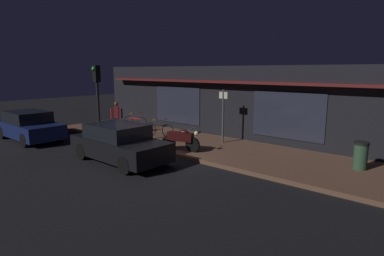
# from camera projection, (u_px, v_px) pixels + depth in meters

# --- Properties ---
(ground_plane) EXTENTS (60.00, 60.00, 0.00)m
(ground_plane) POSITION_uv_depth(u_px,v_px,m) (149.00, 161.00, 11.98)
(ground_plane) COLOR black
(sidewalk_slab) EXTENTS (18.00, 4.00, 0.15)m
(sidewalk_slab) POSITION_uv_depth(u_px,v_px,m) (199.00, 145.00, 14.21)
(sidewalk_slab) COLOR brown
(sidewalk_slab) RESTS_ON ground_plane
(storefront_building) EXTENTS (18.00, 3.30, 3.60)m
(storefront_building) POSITION_uv_depth(u_px,v_px,m) (241.00, 101.00, 16.42)
(storefront_building) COLOR black
(storefront_building) RESTS_ON ground_plane
(motorcycle) EXTENTS (1.68, 0.67, 0.97)m
(motorcycle) POSITION_uv_depth(u_px,v_px,m) (181.00, 139.00, 12.85)
(motorcycle) COLOR black
(motorcycle) RESTS_ON sidewalk_slab
(bicycle_parked) EXTENTS (1.61, 0.56, 0.91)m
(bicycle_parked) POSITION_uv_depth(u_px,v_px,m) (159.00, 129.00, 15.64)
(bicycle_parked) COLOR black
(bicycle_parked) RESTS_ON sidewalk_slab
(bicycle_extra) EXTENTS (1.64, 0.44, 0.91)m
(bicycle_extra) POSITION_uv_depth(u_px,v_px,m) (135.00, 122.00, 17.96)
(bicycle_extra) COLOR black
(bicycle_extra) RESTS_ON sidewalk_slab
(person_photographer) EXTENTS (0.49, 0.50, 1.67)m
(person_photographer) POSITION_uv_depth(u_px,v_px,m) (117.00, 117.00, 16.13)
(person_photographer) COLOR #28232D
(person_photographer) RESTS_ON sidewalk_slab
(sign_post) EXTENTS (0.44, 0.09, 2.40)m
(sign_post) POSITION_uv_depth(u_px,v_px,m) (223.00, 113.00, 14.14)
(sign_post) COLOR #47474C
(sign_post) RESTS_ON sidewalk_slab
(trash_bin) EXTENTS (0.48, 0.48, 0.93)m
(trash_bin) POSITION_uv_depth(u_px,v_px,m) (361.00, 155.00, 10.43)
(trash_bin) COLOR #2D4C33
(trash_bin) RESTS_ON sidewalk_slab
(traffic_light_pole) EXTENTS (0.24, 0.33, 3.60)m
(traffic_light_pole) POSITION_uv_depth(u_px,v_px,m) (97.00, 92.00, 13.45)
(traffic_light_pole) COLOR black
(traffic_light_pole) RESTS_ON ground_plane
(parked_car_near) EXTENTS (4.11, 1.80, 1.42)m
(parked_car_near) POSITION_uv_depth(u_px,v_px,m) (29.00, 126.00, 15.48)
(parked_car_near) COLOR black
(parked_car_near) RESTS_ON ground_plane
(parked_car_far) EXTENTS (4.12, 1.82, 1.42)m
(parked_car_far) POSITION_uv_depth(u_px,v_px,m) (119.00, 143.00, 11.81)
(parked_car_far) COLOR black
(parked_car_far) RESTS_ON ground_plane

